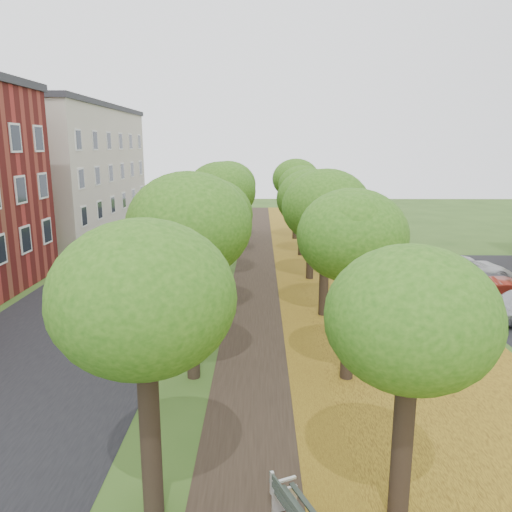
{
  "coord_description": "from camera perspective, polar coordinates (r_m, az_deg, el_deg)",
  "views": [
    {
      "loc": [
        -0.11,
        -8.5,
        7.13
      ],
      "look_at": [
        -0.29,
        12.39,
        2.5
      ],
      "focal_mm": 35.0,
      "sensor_mm": 36.0,
      "label": 1
    }
  ],
  "objects": [
    {
      "name": "leaf_verge",
      "position": [
        25.09,
        12.27,
        -4.3
      ],
      "size": [
        7.5,
        70.0,
        0.01
      ],
      "primitive_type": "cube",
      "color": "#A7821E",
      "rests_on": "ground"
    },
    {
      "name": "tree_row_east",
      "position": [
        23.82,
        7.07,
        5.78
      ],
      "size": [
        3.44,
        33.44,
        5.89
      ],
      "color": "black",
      "rests_on": "ground"
    },
    {
      "name": "street_asphalt",
      "position": [
        25.65,
        -16.31,
        -4.16
      ],
      "size": [
        8.0,
        70.0,
        0.01
      ],
      "primitive_type": "cube",
      "color": "black",
      "rests_on": "ground"
    },
    {
      "name": "car_white",
      "position": [
        29.13,
        22.91,
        -1.35
      ],
      "size": [
        4.79,
        2.35,
        1.31
      ],
      "primitive_type": "imported",
      "rotation": [
        0.0,
        0.0,
        1.61
      ],
      "color": "silver",
      "rests_on": "ground"
    },
    {
      "name": "car_red",
      "position": [
        24.83,
        27.13,
        -3.99
      ],
      "size": [
        4.24,
        1.98,
        1.35
      ],
      "primitive_type": "imported",
      "rotation": [
        0.0,
        0.0,
        1.43
      ],
      "color": "maroon",
      "rests_on": "ground"
    },
    {
      "name": "footpath",
      "position": [
        24.56,
        0.74,
        -4.37
      ],
      "size": [
        3.2,
        70.0,
        0.01
      ],
      "primitive_type": "cube",
      "color": "black",
      "rests_on": "ground"
    },
    {
      "name": "building_cream",
      "position": [
        44.85,
        -21.91,
        9.16
      ],
      "size": [
        10.3,
        20.3,
        10.4
      ],
      "color": "beige",
      "rests_on": "ground"
    },
    {
      "name": "tree_row_west",
      "position": [
        23.76,
        -4.57,
        5.82
      ],
      "size": [
        3.44,
        33.44,
        5.89
      ],
      "color": "black",
      "rests_on": "ground"
    },
    {
      "name": "car_grey",
      "position": [
        25.65,
        26.2,
        -3.45
      ],
      "size": [
        4.86,
        3.26,
        1.31
      ],
      "primitive_type": "imported",
      "rotation": [
        0.0,
        0.0,
        1.22
      ],
      "color": "#37363B",
      "rests_on": "ground"
    }
  ]
}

